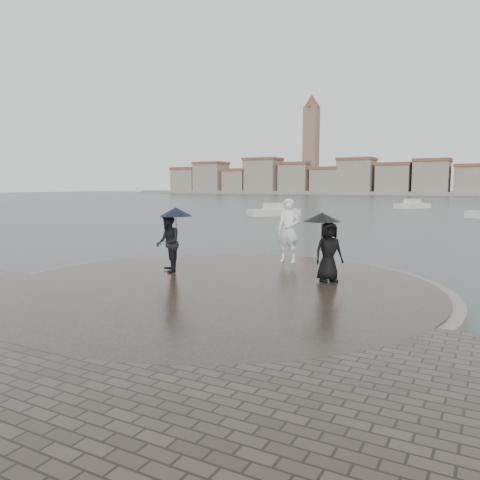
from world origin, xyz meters
The scene contains 8 objects.
ground centered at (0.00, 0.00, 0.00)m, with size 400.00×400.00×0.00m, color #2B3835.
kerb_ring centered at (0.00, 3.50, 0.16)m, with size 12.50×12.50×0.32m, color gray.
quay_tip centered at (0.00, 3.50, 0.18)m, with size 11.90×11.90×0.36m, color #2D261E.
statue centered at (0.29, 7.87, 1.49)m, with size 0.82×0.54×2.26m, color white.
visitor_left centered at (-2.25, 4.33, 1.50)m, with size 1.35×1.20×2.04m.
visitor_right centered at (2.52, 5.29, 1.50)m, with size 1.29×1.14×1.95m.
far_skyline centered at (-6.29, 160.71, 5.61)m, with size 260.00×20.00×37.00m.
boats centered at (4.15, 43.96, 0.38)m, with size 44.51×28.87×1.50m.
Camera 1 is at (6.62, -7.40, 3.06)m, focal length 35.00 mm.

